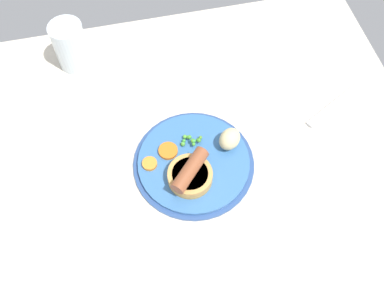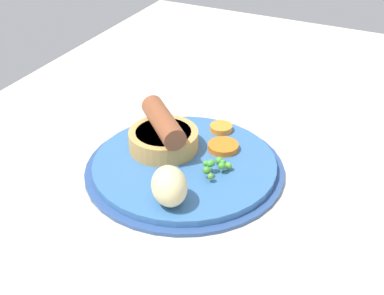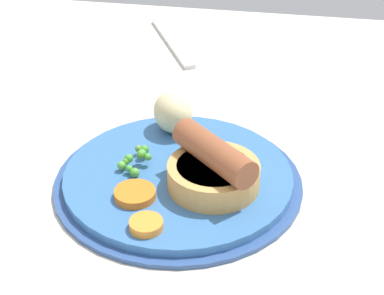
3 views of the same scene
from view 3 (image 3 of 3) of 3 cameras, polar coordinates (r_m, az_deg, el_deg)
name	(u,v)px [view 3 (image 3 of 3)]	position (r cm, az deg, el deg)	size (l,w,h in cm)	color
dining_table	(135,226)	(62.22, -5.13, -6.97)	(110.00, 80.00, 3.00)	beige
dinner_plate	(178,180)	(64.50, -1.23, -2.89)	(24.92, 24.92, 1.40)	#2D4C84
sausage_pudding	(214,169)	(61.05, 1.94, -1.93)	(8.91, 8.95, 5.33)	tan
pea_pile	(136,159)	(64.72, -4.99, -0.99)	(4.73, 3.08, 1.78)	#57A938
potato_chunk_0	(173,113)	(69.84, -1.72, 3.11)	(4.97, 3.96, 4.49)	beige
carrot_slice_0	(146,225)	(57.08, -4.10, -6.86)	(3.04, 3.04, 0.81)	orange
carrot_slice_1	(139,194)	(60.66, -4.74, -4.19)	(3.95, 3.95, 0.78)	orange
fork	(172,42)	(95.52, -1.77, 9.34)	(18.00, 1.60, 0.60)	silver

